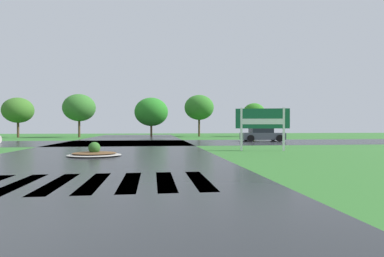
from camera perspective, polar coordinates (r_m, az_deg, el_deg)
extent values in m
cube|color=#232628|center=(14.02, -16.96, -5.44)|extent=(10.96, 80.00, 0.01)
cube|color=#232628|center=(27.58, -12.12, -2.57)|extent=(90.00, 9.86, 0.01)
cube|color=white|center=(8.90, -29.01, -8.83)|extent=(0.45, 3.09, 0.01)
cube|color=white|center=(8.61, -23.37, -9.12)|extent=(0.45, 3.09, 0.01)
cube|color=white|center=(8.41, -17.39, -9.34)|extent=(0.45, 3.09, 0.01)
cube|color=white|center=(8.30, -11.18, -9.46)|extent=(0.45, 3.09, 0.01)
cube|color=white|center=(8.29, -4.88, -9.47)|extent=(0.45, 3.09, 0.01)
cube|color=white|center=(8.37, 1.37, -9.37)|extent=(0.45, 3.09, 0.01)
cube|color=white|center=(18.97, 16.34, -0.12)|extent=(0.14, 0.14, 2.52)
cube|color=white|center=(18.70, 8.98, -0.12)|extent=(0.14, 0.14, 2.52)
cube|color=#145938|center=(18.80, 12.69, 1.79)|extent=(3.05, 0.81, 1.17)
cube|color=white|center=(18.80, 12.69, 1.25)|extent=(2.33, 0.64, 0.33)
ellipsoid|color=#9E9B93|center=(15.70, -17.34, -4.61)|extent=(2.53, 2.15, 0.12)
ellipsoid|color=brown|center=(15.70, -17.34, -4.28)|extent=(2.07, 1.76, 0.10)
sphere|color=#2D6023|center=(15.68, -17.34, -3.37)|extent=(0.56, 0.56, 0.56)
cube|color=#4C545B|center=(30.74, 12.67, -1.36)|extent=(4.12, 1.98, 0.64)
cube|color=#1E232B|center=(30.69, 12.44, -0.27)|extent=(2.12, 1.66, 0.53)
cylinder|color=black|center=(32.04, 14.54, -1.60)|extent=(0.65, 0.25, 0.64)
cylinder|color=black|center=(30.30, 15.66, -1.71)|extent=(0.65, 0.25, 0.64)
cylinder|color=black|center=(31.27, 9.77, -1.64)|extent=(0.65, 0.25, 0.64)
cylinder|color=black|center=(29.48, 10.64, -1.76)|extent=(0.65, 0.25, 0.64)
cylinder|color=#4C3823|center=(45.57, -29.08, -0.09)|extent=(0.28, 0.28, 2.16)
ellipsoid|color=#376923|center=(45.61, -29.09, 2.92)|extent=(3.78, 3.78, 3.21)
cylinder|color=#4C3823|center=(43.43, -19.83, 0.07)|extent=(0.28, 0.28, 2.41)
ellipsoid|color=#326E28|center=(43.50, -19.84, 3.58)|extent=(4.17, 4.17, 3.54)
cylinder|color=#4C3823|center=(43.55, -7.42, -0.30)|extent=(0.28, 0.28, 1.82)
ellipsoid|color=#267722|center=(43.59, -7.42, 3.02)|extent=(4.61, 4.61, 3.92)
cylinder|color=#4C3823|center=(44.04, 1.30, 0.26)|extent=(0.28, 0.28, 2.65)
ellipsoid|color=#2E7223|center=(44.12, 1.31, 3.85)|extent=(4.13, 4.13, 3.51)
cylinder|color=#4C3823|center=(45.38, 11.21, 0.06)|extent=(0.28, 0.28, 2.33)
ellipsoid|color=#2E7820|center=(45.42, 11.21, 2.89)|extent=(3.08, 3.08, 2.62)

